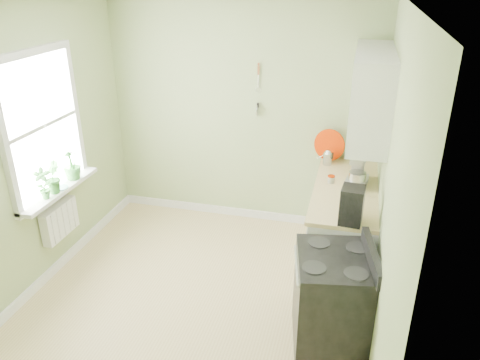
% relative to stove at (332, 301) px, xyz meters
% --- Properties ---
extents(floor, '(3.20, 3.60, 0.02)m').
position_rel_stove_xyz_m(floor, '(-1.28, 0.20, -0.44)').
color(floor, tan).
rests_on(floor, ground).
extents(ceiling, '(3.20, 3.60, 0.02)m').
position_rel_stove_xyz_m(ceiling, '(-1.28, 0.20, 2.28)').
color(ceiling, white).
rests_on(ceiling, wall_back).
extents(wall_back, '(3.20, 0.02, 2.70)m').
position_rel_stove_xyz_m(wall_back, '(-1.28, 2.01, 0.92)').
color(wall_back, '#AABB7F').
rests_on(wall_back, floor).
extents(wall_left, '(0.02, 3.60, 2.70)m').
position_rel_stove_xyz_m(wall_left, '(-2.89, 0.20, 0.92)').
color(wall_left, '#AABB7F').
rests_on(wall_left, floor).
extents(wall_right, '(0.02, 3.60, 2.70)m').
position_rel_stove_xyz_m(wall_right, '(0.33, 0.20, 0.92)').
color(wall_right, '#AABB7F').
rests_on(wall_right, floor).
extents(base_cabinets, '(0.60, 1.60, 0.87)m').
position_rel_stove_xyz_m(base_cabinets, '(0.02, 1.20, 0.00)').
color(base_cabinets, white).
rests_on(base_cabinets, floor).
extents(countertop, '(0.64, 1.60, 0.04)m').
position_rel_stove_xyz_m(countertop, '(0.01, 1.20, 0.46)').
color(countertop, '#F1D993').
rests_on(countertop, base_cabinets).
extents(upper_cabinets, '(0.35, 1.40, 0.80)m').
position_rel_stove_xyz_m(upper_cabinets, '(0.15, 1.30, 1.42)').
color(upper_cabinets, white).
rests_on(upper_cabinets, wall_right).
extents(window, '(0.06, 1.14, 1.44)m').
position_rel_stove_xyz_m(window, '(-2.86, 0.50, 1.12)').
color(window, white).
rests_on(window, wall_left).
extents(window_sill, '(0.18, 1.14, 0.04)m').
position_rel_stove_xyz_m(window_sill, '(-2.79, 0.50, 0.45)').
color(window_sill, white).
rests_on(window_sill, wall_left).
extents(radiator, '(0.12, 0.50, 0.35)m').
position_rel_stove_xyz_m(radiator, '(-2.82, 0.45, 0.12)').
color(radiator, white).
rests_on(radiator, wall_left).
extents(wall_utensils, '(0.02, 0.14, 0.58)m').
position_rel_stove_xyz_m(wall_utensils, '(-1.08, 1.98, 1.13)').
color(wall_utensils, '#F1D993').
rests_on(wall_utensils, wall_back).
extents(stove, '(0.72, 0.79, 0.97)m').
position_rel_stove_xyz_m(stove, '(0.00, 0.00, 0.00)').
color(stove, black).
rests_on(stove, floor).
extents(stand_mixer, '(0.24, 0.35, 0.40)m').
position_rel_stove_xyz_m(stand_mixer, '(0.10, 1.31, 0.65)').
color(stand_mixer, '#B2B2B7').
rests_on(stand_mixer, countertop).
extents(kettle, '(0.17, 0.10, 0.17)m').
position_rel_stove_xyz_m(kettle, '(-0.23, 1.77, 0.56)').
color(kettle, silver).
rests_on(kettle, countertop).
extents(coffee_maker, '(0.21, 0.22, 0.33)m').
position_rel_stove_xyz_m(coffee_maker, '(0.07, 0.50, 0.63)').
color(coffee_maker, black).
rests_on(coffee_maker, countertop).
extents(red_tray, '(0.36, 0.17, 0.36)m').
position_rel_stove_xyz_m(red_tray, '(-0.23, 1.92, 0.66)').
color(red_tray, '#AC2400').
rests_on(red_tray, countertop).
extents(jar, '(0.07, 0.07, 0.08)m').
position_rel_stove_xyz_m(jar, '(-0.15, 1.29, 0.52)').
color(jar, beige).
rests_on(jar, countertop).
extents(plant_a, '(0.20, 0.19, 0.32)m').
position_rel_stove_xyz_m(plant_a, '(-2.78, 0.26, 0.62)').
color(plant_a, '#357731').
rests_on(plant_a, window_sill).
extents(plant_b, '(0.22, 0.23, 0.32)m').
position_rel_stove_xyz_m(plant_b, '(-2.78, 0.41, 0.63)').
color(plant_b, '#357731').
rests_on(plant_b, window_sill).
extents(plant_c, '(0.25, 0.25, 0.33)m').
position_rel_stove_xyz_m(plant_c, '(-2.78, 0.74, 0.63)').
color(plant_c, '#357731').
rests_on(plant_c, window_sill).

